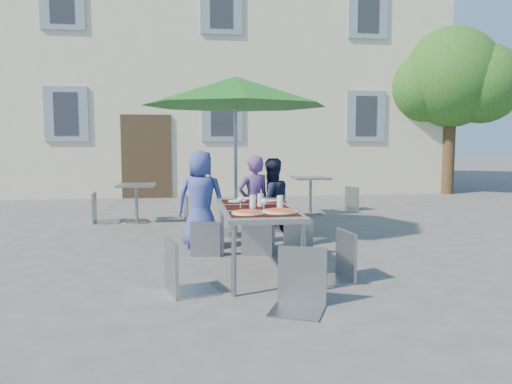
{
  "coord_description": "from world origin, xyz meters",
  "views": [
    {
      "loc": [
        -0.91,
        -5.97,
        1.49
      ],
      "look_at": [
        -0.03,
        0.47,
        0.83
      ],
      "focal_mm": 35.0,
      "sensor_mm": 36.0,
      "label": 1
    }
  ],
  "objects": [
    {
      "name": "tree",
      "position": [
        6.55,
        7.54,
        3.25
      ],
      "size": [
        3.6,
        3.0,
        4.7
      ],
      "color": "#47321E",
      "rests_on": "ground"
    },
    {
      "name": "bg_chair_r_1",
      "position": [
        2.54,
        4.47,
        0.57
      ],
      "size": [
        0.56,
        0.56,
        0.97
      ],
      "color": "gray",
      "rests_on": "ground"
    },
    {
      "name": "pizza_near_right",
      "position": [
        0.03,
        -0.91,
        0.77
      ],
      "size": [
        0.36,
        0.36,
        0.03
      ],
      "color": "white",
      "rests_on": "dining_table"
    },
    {
      "name": "cafe_table_0",
      "position": [
        -1.87,
        3.38,
        0.48
      ],
      "size": [
        0.67,
        0.67,
        0.72
      ],
      "color": "#9A9CA1",
      "rests_on": "ground"
    },
    {
      "name": "patio_umbrella",
      "position": [
        -0.17,
        1.8,
        2.25
      ],
      "size": [
        2.89,
        2.89,
        2.49
      ],
      "color": "#9A9CA1",
      "rests_on": "ground"
    },
    {
      "name": "chair_2",
      "position": [
        0.54,
        0.47,
        0.52
      ],
      "size": [
        0.49,
        0.49,
        0.89
      ],
      "color": "gray",
      "rests_on": "ground"
    },
    {
      "name": "pizza_near_left",
      "position": [
        -0.31,
        -0.96,
        0.77
      ],
      "size": [
        0.33,
        0.33,
        0.03
      ],
      "color": "white",
      "rests_on": "dining_table"
    },
    {
      "name": "chair_1",
      "position": [
        -0.01,
        0.46,
        0.54
      ],
      "size": [
        0.5,
        0.51,
        0.92
      ],
      "color": "#929A9E",
      "rests_on": "ground"
    },
    {
      "name": "ground",
      "position": [
        0.0,
        0.0,
        0.0
      ],
      "size": [
        90.0,
        90.0,
        0.0
      ],
      "primitive_type": "plane",
      "color": "#464548",
      "rests_on": "ground"
    },
    {
      "name": "cafe_table_1",
      "position": [
        1.58,
        4.0,
        0.53
      ],
      "size": [
        0.72,
        0.72,
        0.77
      ],
      "color": "#9A9CA1",
      "rests_on": "ground"
    },
    {
      "name": "chair_3",
      "position": [
        -0.99,
        -1.13,
        0.6
      ],
      "size": [
        0.56,
        0.56,
        1.02
      ],
      "color": "#949B9F",
      "rests_on": "ground"
    },
    {
      "name": "place_settings",
      "position": [
        -0.13,
        0.19,
        0.76
      ],
      "size": [
        0.67,
        0.51,
        0.01
      ],
      "color": "white",
      "rests_on": "dining_table"
    },
    {
      "name": "building",
      "position": [
        -0.0,
        11.5,
        4.85
      ],
      "size": [
        13.6,
        8.2,
        11.1
      ],
      "color": "beige",
      "rests_on": "ground"
    },
    {
      "name": "child_2",
      "position": [
        0.24,
        0.92,
        0.63
      ],
      "size": [
        0.69,
        0.53,
        1.26
      ],
      "primitive_type": "imported",
      "rotation": [
        0.0,
        0.0,
        3.47
      ],
      "color": "#181D36",
      "rests_on": "ground"
    },
    {
      "name": "bg_chair_l_0",
      "position": [
        -2.53,
        3.46,
        0.62
      ],
      "size": [
        0.5,
        0.49,
        1.05
      ],
      "color": "gray",
      "rests_on": "ground"
    },
    {
      "name": "child_0",
      "position": [
        -0.74,
        0.96,
        0.69
      ],
      "size": [
        0.75,
        0.57,
        1.37
      ],
      "primitive_type": "imported",
      "rotation": [
        0.0,
        0.0,
        2.94
      ],
      "color": "#39489C",
      "rests_on": "ground"
    },
    {
      "name": "child_1",
      "position": [
        -0.03,
        0.77,
        0.65
      ],
      "size": [
        0.55,
        0.45,
        1.3
      ],
      "primitive_type": "imported",
      "rotation": [
        0.0,
        0.0,
        3.48
      ],
      "color": "#583A77",
      "rests_on": "ground"
    },
    {
      "name": "glassware",
      "position": [
        -0.1,
        -0.54,
        0.83
      ],
      "size": [
        0.49,
        0.4,
        0.15
      ],
      "color": "silver",
      "rests_on": "dining_table"
    },
    {
      "name": "chair_0",
      "position": [
        -0.69,
        0.5,
        0.51
      ],
      "size": [
        0.44,
        0.44,
        0.88
      ],
      "color": "gray",
      "rests_on": "ground"
    },
    {
      "name": "chair_5",
      "position": [
        0.07,
        -1.7,
        0.6
      ],
      "size": [
        0.6,
        0.6,
        1.02
      ],
      "color": "gray",
      "rests_on": "ground"
    },
    {
      "name": "bg_chair_l_1",
      "position": [
        1.07,
        4.26,
        0.53
      ],
      "size": [
        0.52,
        0.52,
        0.91
      ],
      "color": "gray",
      "rests_on": "ground"
    },
    {
      "name": "bg_chair_r_0",
      "position": [
        -1.06,
        3.7,
        0.52
      ],
      "size": [
        0.46,
        0.45,
        0.9
      ],
      "color": "gray",
      "rests_on": "ground"
    },
    {
      "name": "chair_4",
      "position": [
        0.66,
        -0.88,
        0.59
      ],
      "size": [
        0.51,
        0.51,
        1.01
      ],
      "color": "gray",
      "rests_on": "ground"
    },
    {
      "name": "dining_table",
      "position": [
        -0.15,
        -0.43,
        0.7
      ],
      "size": [
        0.8,
        1.85,
        0.76
      ],
      "color": "#434247",
      "rests_on": "ground"
    }
  ]
}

